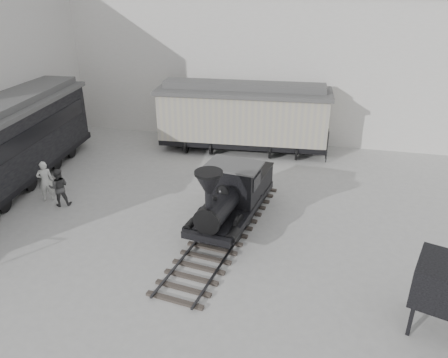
% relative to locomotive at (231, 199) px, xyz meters
% --- Properties ---
extents(ground, '(90.00, 90.00, 0.00)m').
position_rel_locomotive_xyz_m(ground, '(-0.88, -3.92, -1.15)').
color(ground, '#9E9E9B').
extents(north_wall, '(34.00, 2.51, 11.00)m').
position_rel_locomotive_xyz_m(north_wall, '(-0.88, 11.06, 4.40)').
color(north_wall, silver).
rests_on(north_wall, ground).
extents(locomotive, '(3.13, 9.04, 3.13)m').
position_rel_locomotive_xyz_m(locomotive, '(0.00, 0.00, 0.00)').
color(locomotive, '#2A2623').
rests_on(locomotive, ground).
extents(boxcar, '(9.58, 3.60, 3.85)m').
position_rel_locomotive_xyz_m(boxcar, '(-1.12, 8.15, 0.86)').
color(boxcar, black).
rests_on(boxcar, ground).
extents(visitor_a, '(0.80, 0.76, 1.84)m').
position_rel_locomotive_xyz_m(visitor_a, '(-8.34, 0.19, -0.24)').
color(visitor_a, silver).
rests_on(visitor_a, ground).
extents(visitor_b, '(1.02, 0.94, 1.70)m').
position_rel_locomotive_xyz_m(visitor_b, '(-7.49, -0.10, -0.31)').
color(visitor_b, '#424142').
rests_on(visitor_b, ground).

